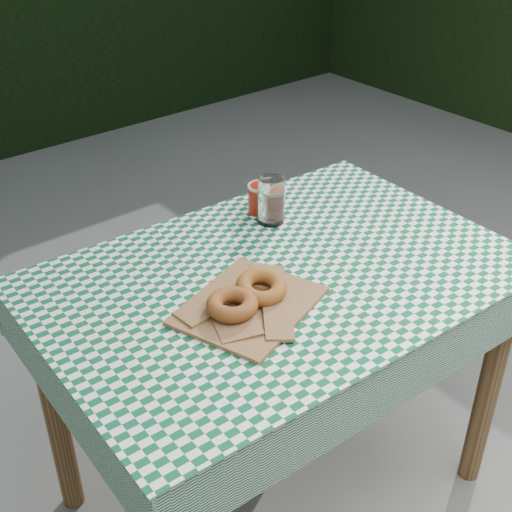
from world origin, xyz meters
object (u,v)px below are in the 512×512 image
Objects in this scene: coffee_mug at (261,198)px; paper_bag at (249,305)px; table at (277,392)px; drinking_glass at (271,200)px.

paper_bag is at bearing -110.22° from coffee_mug.
paper_bag reaches higher than table.
coffee_mug is 1.12× the size of drinking_glass.
drinking_glass is at bearing -82.58° from coffee_mug.
coffee_mug is at bearing 60.89° from table.
drinking_glass is at bearing 56.98° from table.
paper_bag is at bearing -154.26° from table.
table is 3.69× the size of paper_bag.
coffee_mug is at bearing 46.81° from paper_bag.
table is 8.73× the size of drinking_glass.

